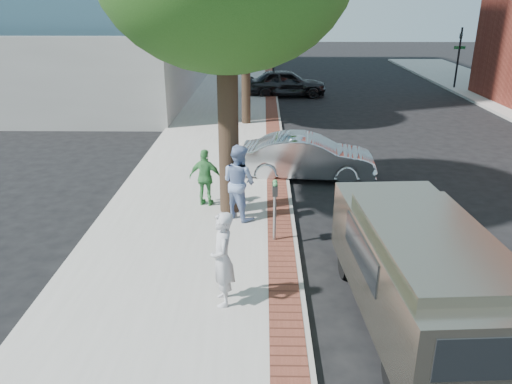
{
  "coord_description": "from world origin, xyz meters",
  "views": [
    {
      "loc": [
        0.28,
        -10.38,
        5.44
      ],
      "look_at": [
        0.12,
        0.53,
        1.2
      ],
      "focal_mm": 35.0,
      "sensor_mm": 36.0,
      "label": 1
    }
  ],
  "objects_px": {
    "parking_meter": "(275,198)",
    "van": "(417,266)",
    "person_green": "(206,178)",
    "person_officer": "(239,182)",
    "person_gray": "(223,259)",
    "sedan_silver": "(308,157)",
    "bg_car": "(286,83)"
  },
  "relations": [
    {
      "from": "parking_meter",
      "to": "van",
      "type": "height_order",
      "value": "van"
    },
    {
      "from": "van",
      "to": "bg_car",
      "type": "bearing_deg",
      "value": 89.91
    },
    {
      "from": "sedan_silver",
      "to": "bg_car",
      "type": "relative_size",
      "value": 0.91
    },
    {
      "from": "parking_meter",
      "to": "person_gray",
      "type": "relative_size",
      "value": 0.82
    },
    {
      "from": "parking_meter",
      "to": "person_gray",
      "type": "xyz_separation_m",
      "value": [
        -1.0,
        -2.59,
        -0.15
      ]
    },
    {
      "from": "person_officer",
      "to": "sedan_silver",
      "type": "relative_size",
      "value": 0.45
    },
    {
      "from": "person_green",
      "to": "person_officer",
      "type": "bearing_deg",
      "value": 150.98
    },
    {
      "from": "person_green",
      "to": "van",
      "type": "distance_m",
      "value": 6.52
    },
    {
      "from": "person_green",
      "to": "bg_car",
      "type": "relative_size",
      "value": 0.34
    },
    {
      "from": "parking_meter",
      "to": "van",
      "type": "distance_m",
      "value": 3.71
    },
    {
      "from": "person_gray",
      "to": "van",
      "type": "height_order",
      "value": "person_gray"
    },
    {
      "from": "parking_meter",
      "to": "person_green",
      "type": "distance_m",
      "value": 2.82
    },
    {
      "from": "person_gray",
      "to": "sedan_silver",
      "type": "xyz_separation_m",
      "value": [
        2.16,
        7.4,
        -0.35
      ]
    },
    {
      "from": "person_green",
      "to": "parking_meter",
      "type": "bearing_deg",
      "value": 142.63
    },
    {
      "from": "parking_meter",
      "to": "bg_car",
      "type": "height_order",
      "value": "parking_meter"
    },
    {
      "from": "parking_meter",
      "to": "van",
      "type": "bearing_deg",
      "value": -49.01
    },
    {
      "from": "bg_car",
      "to": "van",
      "type": "xyz_separation_m",
      "value": [
        1.37,
        -22.12,
        0.27
      ]
    },
    {
      "from": "sedan_silver",
      "to": "person_officer",
      "type": "bearing_deg",
      "value": 154.75
    },
    {
      "from": "person_gray",
      "to": "person_officer",
      "type": "height_order",
      "value": "person_officer"
    },
    {
      "from": "sedan_silver",
      "to": "van",
      "type": "height_order",
      "value": "van"
    },
    {
      "from": "person_officer",
      "to": "van",
      "type": "distance_m",
      "value": 5.29
    },
    {
      "from": "parking_meter",
      "to": "bg_car",
      "type": "bearing_deg",
      "value": 86.83
    },
    {
      "from": "person_green",
      "to": "sedan_silver",
      "type": "bearing_deg",
      "value": -125.86
    },
    {
      "from": "person_officer",
      "to": "bg_car",
      "type": "distance_m",
      "value": 18.11
    },
    {
      "from": "person_gray",
      "to": "person_green",
      "type": "distance_m",
      "value": 4.8
    },
    {
      "from": "person_green",
      "to": "van",
      "type": "xyz_separation_m",
      "value": [
        4.25,
        -4.94,
        0.13
      ]
    },
    {
      "from": "person_gray",
      "to": "bg_car",
      "type": "bearing_deg",
      "value": 166.36
    },
    {
      "from": "parking_meter",
      "to": "sedan_silver",
      "type": "height_order",
      "value": "parking_meter"
    },
    {
      "from": "bg_car",
      "to": "person_officer",
      "type": "bearing_deg",
      "value": 171.97
    },
    {
      "from": "parking_meter",
      "to": "sedan_silver",
      "type": "relative_size",
      "value": 0.35
    },
    {
      "from": "person_gray",
      "to": "van",
      "type": "distance_m",
      "value": 3.44
    },
    {
      "from": "person_officer",
      "to": "bg_car",
      "type": "xyz_separation_m",
      "value": [
        1.95,
        18.0,
        -0.32
      ]
    }
  ]
}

